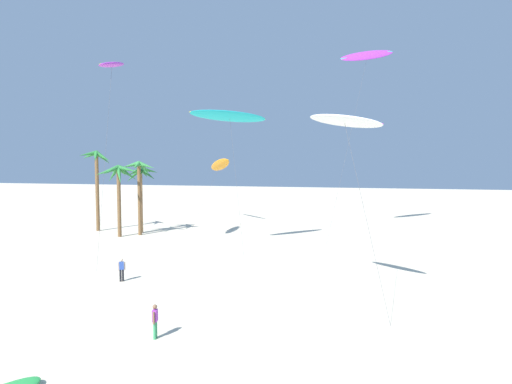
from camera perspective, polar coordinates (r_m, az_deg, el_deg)
name	(u,v)px	position (r m, az deg, el deg)	size (l,w,h in m)	color
palm_tree_0	(119,178)	(48.19, -18.31, 1.82)	(4.76, 4.95, 7.97)	brown
palm_tree_1	(96,167)	(53.49, -21.01, 3.21)	(4.07, 3.93, 9.69)	brown
palm_tree_2	(141,176)	(50.55, -15.46, 2.08)	(3.87, 4.24, 7.81)	olive
palm_tree_3	(139,176)	(48.83, -15.73, 2.11)	(3.61, 3.71, 8.40)	brown
flying_kite_0	(368,55)	(51.92, 15.03, 17.62)	(7.09, 11.42, 22.09)	purple
flying_kite_1	(344,121)	(24.13, 12.02, 9.50)	(4.89, 4.55, 11.18)	white
flying_kite_2	(112,65)	(40.29, -19.12, 16.15)	(3.21, 8.52, 17.67)	purple
flying_kite_3	(220,165)	(57.73, -4.98, 3.73)	(5.60, 9.65, 9.27)	orange
flying_kite_5	(230,116)	(39.12, -3.63, 10.32)	(6.53, 7.00, 13.09)	#19B2B7
person_foreground_walker	(155,320)	(20.49, -13.65, -16.66)	(0.25, 0.50, 1.60)	#338E56
person_near_right	(122,269)	(30.37, -17.93, -9.96)	(0.43, 0.34, 1.60)	black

